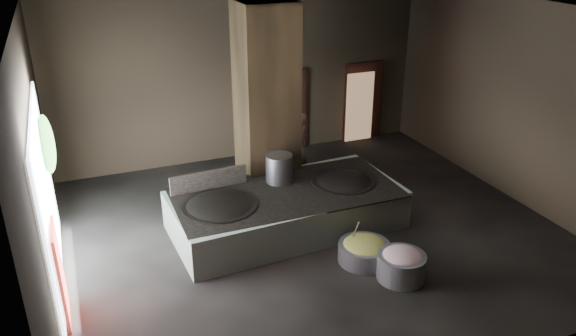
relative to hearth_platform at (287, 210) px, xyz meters
name	(u,v)px	position (x,y,z in m)	size (l,w,h in m)	color
floor	(312,232)	(0.44, -0.34, -0.46)	(10.00, 9.00, 0.10)	black
ceiling	(316,9)	(0.44, -0.34, 4.14)	(10.00, 9.00, 0.10)	black
back_wall	(243,75)	(0.44, 4.21, 1.84)	(10.00, 0.10, 4.50)	black
front_wall	(462,246)	(0.44, -4.89, 1.84)	(10.00, 0.10, 4.50)	black
left_wall	(34,170)	(-4.61, -0.34, 1.84)	(0.10, 9.00, 4.50)	black
right_wall	(518,101)	(5.49, -0.34, 1.84)	(0.10, 9.00, 4.50)	black
pillar	(266,105)	(0.14, 1.56, 1.84)	(1.20, 1.20, 4.50)	black
hearth_platform	(287,210)	(0.00, 0.00, 0.00)	(4.74, 2.27, 0.83)	#AABAA8
platform_cap	(287,193)	(0.00, 0.00, 0.40)	(4.64, 2.23, 0.03)	black
wok_left	(220,209)	(-1.45, -0.05, 0.34)	(1.50, 1.50, 0.41)	black
wok_left_rim	(220,206)	(-1.45, -0.05, 0.41)	(1.53, 1.53, 0.05)	black
wok_right	(343,184)	(1.35, 0.05, 0.34)	(1.39, 1.39, 0.39)	black
wok_right_rim	(343,181)	(1.35, 0.05, 0.41)	(1.42, 1.42, 0.05)	black
stock_pot	(279,168)	(0.05, 0.55, 0.72)	(0.58, 0.58, 0.62)	#95979C
splash_guard	(209,180)	(-1.45, 0.75, 0.62)	(1.65, 0.06, 0.41)	black
cook	(297,148)	(1.05, 1.93, 0.51)	(0.67, 0.43, 1.84)	brown
veg_basin	(364,252)	(0.90, -1.76, -0.23)	(1.00, 1.00, 0.37)	gray
veg_fill	(364,245)	(0.90, -1.76, -0.06)	(0.82, 0.82, 0.25)	#7BA14E
ladle	(354,234)	(0.75, -1.61, 0.14)	(0.03, 0.03, 0.79)	#95979C
meat_basin	(401,266)	(1.25, -2.50, -0.17)	(0.88, 0.88, 0.48)	gray
meat_fill	(402,257)	(1.25, -2.50, 0.04)	(0.73, 0.73, 0.28)	#C9798C
doorway_near	(287,112)	(1.64, 4.11, 0.69)	(1.18, 0.08, 2.38)	black
doorway_near_glow	(284,114)	(1.58, 4.15, 0.64)	(0.89, 0.04, 2.10)	#8C6647
doorway_far	(363,103)	(4.04, 4.11, 0.69)	(1.18, 0.08, 2.38)	black
doorway_far_glow	(359,107)	(3.82, 3.91, 0.64)	(0.85, 0.04, 2.01)	#8C6647
left_opening	(47,199)	(-4.51, -0.14, 1.19)	(0.04, 4.20, 3.10)	white
pavilion_sliver	(61,275)	(-4.44, -1.44, 0.44)	(0.05, 0.90, 1.70)	maroon
tree_silhouette	(47,144)	(-4.41, 0.96, 1.79)	(0.28, 1.10, 1.10)	#194714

